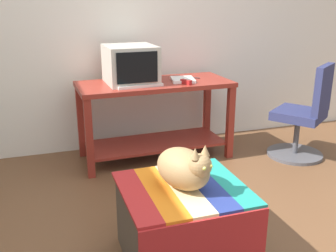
# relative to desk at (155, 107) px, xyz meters

# --- Properties ---
(back_wall) EXTENTS (8.00, 0.10, 2.60)m
(back_wall) POSITION_rel_desk_xyz_m (-0.18, 0.45, 0.81)
(back_wall) COLOR silver
(back_wall) RESTS_ON ground_plane
(desk) EXTENTS (1.39, 0.62, 0.72)m
(desk) POSITION_rel_desk_xyz_m (0.00, 0.00, 0.00)
(desk) COLOR maroon
(desk) RESTS_ON ground_plane
(tv_monitor) EXTENTS (0.44, 0.47, 0.33)m
(tv_monitor) POSITION_rel_desk_xyz_m (-0.21, 0.03, 0.39)
(tv_monitor) COLOR #BCB7A8
(tv_monitor) RESTS_ON desk
(keyboard) EXTENTS (0.41, 0.19, 0.02)m
(keyboard) POSITION_rel_desk_xyz_m (-0.18, -0.14, 0.24)
(keyboard) COLOR beige
(keyboard) RESTS_ON desk
(book) EXTENTS (0.25, 0.28, 0.03)m
(book) POSITION_rel_desk_xyz_m (0.26, -0.04, 0.24)
(book) COLOR white
(book) RESTS_ON desk
(ottoman_with_blanket) EXTENTS (0.68, 0.65, 0.45)m
(ottoman_with_blanket) POSITION_rel_desk_xyz_m (-0.29, -1.53, -0.26)
(ottoman_with_blanket) COLOR #4C4238
(ottoman_with_blanket) RESTS_ON ground_plane
(cat) EXTENTS (0.34, 0.44, 0.28)m
(cat) POSITION_rel_desk_xyz_m (-0.29, -1.53, 0.08)
(cat) COLOR #9E7A4C
(cat) RESTS_ON ottoman_with_blanket
(office_chair) EXTENTS (0.59, 0.59, 0.89)m
(office_chair) POSITION_rel_desk_xyz_m (1.31, -0.45, -0.10)
(office_chair) COLOR #4C4C51
(office_chair) RESTS_ON ground_plane
(stapler) EXTENTS (0.08, 0.11, 0.04)m
(stapler) POSITION_rel_desk_xyz_m (0.24, -0.18, 0.25)
(stapler) COLOR #A31E1E
(stapler) RESTS_ON desk
(pen) EXTENTS (0.10, 0.11, 0.01)m
(pen) POSITION_rel_desk_xyz_m (0.40, 0.06, 0.24)
(pen) COLOR black
(pen) RESTS_ON desk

